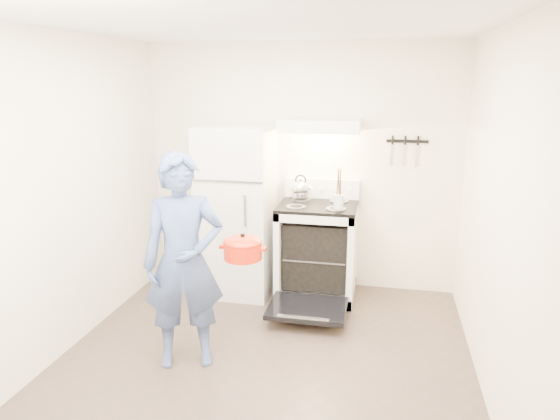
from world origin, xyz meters
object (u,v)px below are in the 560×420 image
object	(u,v)px
stove_body	(317,252)
tea_kettle	(300,187)
refrigerator	(238,211)
dutch_oven	(243,250)
person	(184,262)

from	to	relation	value
stove_body	tea_kettle	world-z (taller)	tea_kettle
refrigerator	dutch_oven	distance (m)	1.25
stove_body	person	world-z (taller)	person
refrigerator	dutch_oven	xyz separation A→B (m)	(0.39, -1.19, 0.01)
person	dutch_oven	bearing A→B (deg)	9.42
refrigerator	person	world-z (taller)	refrigerator
refrigerator	stove_body	size ratio (longest dim) A/B	1.85
stove_body	dutch_oven	distance (m)	1.34
stove_body	tea_kettle	bearing A→B (deg)	142.88
refrigerator	person	size ratio (longest dim) A/B	1.04
stove_body	dutch_oven	bearing A→B (deg)	-108.93
stove_body	refrigerator	bearing A→B (deg)	-178.23
stove_body	dutch_oven	xyz separation A→B (m)	(-0.42, -1.21, 0.40)
person	dutch_oven	world-z (taller)	person
tea_kettle	person	bearing A→B (deg)	-110.81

